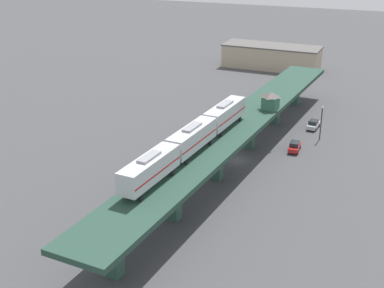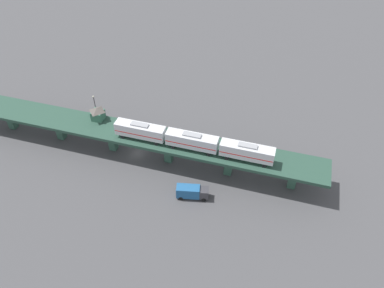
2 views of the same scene
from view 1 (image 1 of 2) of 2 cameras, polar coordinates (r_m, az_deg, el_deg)
The scene contains 9 objects.
ground_plane at distance 97.31m, azimuth 4.70°, elevation -1.74°, with size 400.00×400.00×0.00m, color #424244.
elevated_viaduct at distance 94.91m, azimuth 4.77°, elevation 1.50°, with size 17.57×92.38×6.89m.
subway_train at distance 81.63m, azimuth 0.00°, elevation 0.68°, with size 6.53×37.29×4.45m.
signal_hut at distance 102.97m, azimuth 8.38°, elevation 4.64°, with size 3.53×3.53×3.40m.
street_car_silver at distance 114.57m, azimuth 12.83°, elevation 2.05°, with size 2.30×4.56×1.89m.
street_car_red at distance 102.40m, azimuth 10.88°, elevation -0.25°, with size 2.04×4.44×1.89m.
delivery_truck at distance 86.55m, azimuth -5.60°, elevation -3.68°, with size 3.04×7.40×3.20m.
street_lamp at distance 107.86m, azimuth 13.63°, elevation 2.49°, with size 0.44×0.44×6.94m.
warehouse_building at distance 162.30m, azimuth 8.46°, elevation 9.21°, with size 29.01×11.53×6.80m.
Camera 1 is at (24.31, -85.53, 39.52)m, focal length 50.00 mm.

